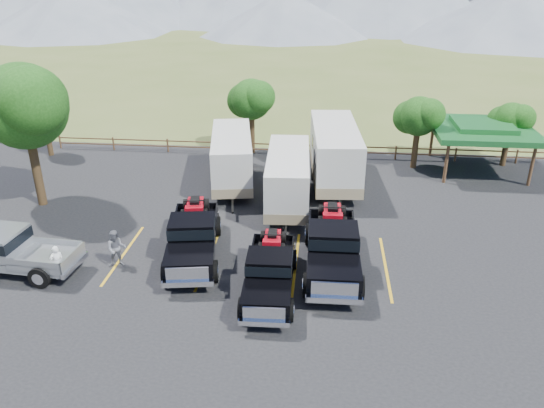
# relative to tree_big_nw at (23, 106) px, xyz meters

# --- Properties ---
(ground) EXTENTS (320.00, 320.00, 0.00)m
(ground) POSITION_rel_tree_big_nw_xyz_m (12.55, -9.03, -5.60)
(ground) COLOR #4A5A26
(ground) RESTS_ON ground
(asphalt_lot) EXTENTS (44.00, 34.00, 0.04)m
(asphalt_lot) POSITION_rel_tree_big_nw_xyz_m (12.55, -6.03, -5.58)
(asphalt_lot) COLOR black
(asphalt_lot) RESTS_ON ground
(stall_lines) EXTENTS (12.12, 5.50, 0.01)m
(stall_lines) POSITION_rel_tree_big_nw_xyz_m (12.55, -5.03, -5.55)
(stall_lines) COLOR #C39416
(stall_lines) RESTS_ON asphalt_lot
(tree_big_nw) EXTENTS (5.54, 5.18, 7.84)m
(tree_big_nw) POSITION_rel_tree_big_nw_xyz_m (0.00, 0.00, 0.00)
(tree_big_nw) COLOR #311F13
(tree_big_nw) RESTS_ON ground
(tree_ne_a) EXTENTS (3.11, 2.92, 4.76)m
(tree_ne_a) POSITION_rel_tree_big_nw_xyz_m (21.52, 7.99, -2.11)
(tree_ne_a) COLOR #311F13
(tree_ne_a) RESTS_ON ground
(tree_ne_b) EXTENTS (2.77, 2.59, 4.27)m
(tree_ne_b) POSITION_rel_tree_big_nw_xyz_m (27.52, 8.99, -2.47)
(tree_ne_b) COLOR #311F13
(tree_ne_b) RESTS_ON ground
(tree_north) EXTENTS (3.46, 3.24, 5.25)m
(tree_north) POSITION_rel_tree_big_nw_xyz_m (10.52, 9.99, -1.76)
(tree_north) COLOR #311F13
(tree_north) RESTS_ON ground
(tree_nw_small) EXTENTS (2.59, 2.43, 3.85)m
(tree_nw_small) POSITION_rel_tree_big_nw_xyz_m (-3.48, 7.99, -2.81)
(tree_nw_small) COLOR #311F13
(tree_nw_small) RESTS_ON ground
(rail_fence) EXTENTS (36.12, 0.12, 1.00)m
(rail_fence) POSITION_rel_tree_big_nw_xyz_m (14.55, 9.47, -4.99)
(rail_fence) COLOR brown
(rail_fence) RESTS_ON ground
(pavilion) EXTENTS (6.20, 6.20, 3.22)m
(pavilion) POSITION_rel_tree_big_nw_xyz_m (25.55, 7.97, -2.81)
(pavilion) COLOR brown
(pavilion) RESTS_ON ground
(rig_left) EXTENTS (3.13, 6.85, 2.20)m
(rig_left) POSITION_rel_tree_big_nw_xyz_m (9.84, -4.80, -4.50)
(rig_left) COLOR black
(rig_left) RESTS_ON asphalt_lot
(rig_center) EXTENTS (2.23, 5.95, 1.97)m
(rig_center) POSITION_rel_tree_big_nw_xyz_m (13.60, -7.26, -4.61)
(rig_center) COLOR black
(rig_center) RESTS_ON asphalt_lot
(rig_right) EXTENTS (2.53, 6.93, 2.30)m
(rig_right) POSITION_rel_tree_big_nw_xyz_m (16.15, -5.19, -4.45)
(rig_right) COLOR black
(rig_right) RESTS_ON asphalt_lot
(trailer_left) EXTENTS (3.46, 8.91, 3.08)m
(trailer_left) POSITION_rel_tree_big_nw_xyz_m (10.13, 4.07, -3.94)
(trailer_left) COLOR silver
(trailer_left) RESTS_ON asphalt_lot
(trailer_center) EXTENTS (2.56, 8.67, 3.01)m
(trailer_center) POSITION_rel_tree_big_nw_xyz_m (13.73, 1.17, -3.98)
(trailer_center) COLOR silver
(trailer_center) RESTS_ON asphalt_lot
(trailer_right) EXTENTS (3.21, 10.08, 3.49)m
(trailer_right) POSITION_rel_tree_big_nw_xyz_m (16.27, 4.88, -3.73)
(trailer_right) COLOR silver
(trailer_right) RESTS_ON asphalt_lot
(pickup_silver) EXTENTS (6.53, 2.63, 1.92)m
(pickup_silver) POSITION_rel_tree_big_nw_xyz_m (2.16, -6.91, -4.56)
(pickup_silver) COLOR #969A9E
(pickup_silver) RESTS_ON asphalt_lot
(person_a) EXTENTS (0.67, 0.63, 1.55)m
(person_a) POSITION_rel_tree_big_nw_xyz_m (4.55, -7.29, -4.78)
(person_a) COLOR white
(person_a) RESTS_ON asphalt_lot
(person_b) EXTENTS (1.00, 0.88, 1.74)m
(person_b) POSITION_rel_tree_big_nw_xyz_m (6.68, -6.06, -4.69)
(person_b) COLOR slate
(person_b) RESTS_ON asphalt_lot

